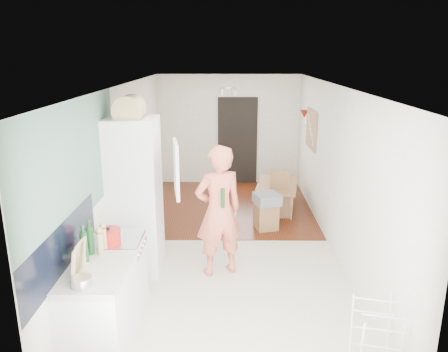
{
  "coord_description": "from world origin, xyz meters",
  "views": [
    {
      "loc": [
        -0.0,
        -6.37,
        2.96
      ],
      "look_at": [
        -0.07,
        0.2,
        1.09
      ],
      "focal_mm": 35.0,
      "sensor_mm": 36.0,
      "label": 1
    }
  ],
  "objects_px": {
    "drying_rack": "(375,341)",
    "dining_table": "(278,198)",
    "person": "(219,200)",
    "stool": "(266,216)",
    "dining_chair": "(280,194)"
  },
  "relations": [
    {
      "from": "drying_rack",
      "to": "dining_table",
      "type": "bearing_deg",
      "value": 108.34
    },
    {
      "from": "person",
      "to": "stool",
      "type": "distance_m",
      "value": 1.94
    },
    {
      "from": "dining_table",
      "to": "dining_chair",
      "type": "height_order",
      "value": "dining_chair"
    },
    {
      "from": "dining_chair",
      "to": "drying_rack",
      "type": "height_order",
      "value": "dining_chair"
    },
    {
      "from": "stool",
      "to": "drying_rack",
      "type": "bearing_deg",
      "value": -78.59
    },
    {
      "from": "person",
      "to": "drying_rack",
      "type": "relative_size",
      "value": 2.89
    },
    {
      "from": "dining_chair",
      "to": "stool",
      "type": "distance_m",
      "value": 0.74
    },
    {
      "from": "person",
      "to": "dining_table",
      "type": "height_order",
      "value": "person"
    },
    {
      "from": "dining_table",
      "to": "drying_rack",
      "type": "bearing_deg",
      "value": -164.95
    },
    {
      "from": "stool",
      "to": "dining_table",
      "type": "bearing_deg",
      "value": 73.28
    },
    {
      "from": "dining_table",
      "to": "drying_rack",
      "type": "relative_size",
      "value": 1.56
    },
    {
      "from": "dining_chair",
      "to": "person",
      "type": "bearing_deg",
      "value": -115.4
    },
    {
      "from": "dining_table",
      "to": "dining_chair",
      "type": "bearing_deg",
      "value": -172.15
    },
    {
      "from": "dining_table",
      "to": "stool",
      "type": "distance_m",
      "value": 1.12
    },
    {
      "from": "person",
      "to": "dining_table",
      "type": "xyz_separation_m",
      "value": [
        1.1,
        2.63,
        -0.87
      ]
    }
  ]
}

